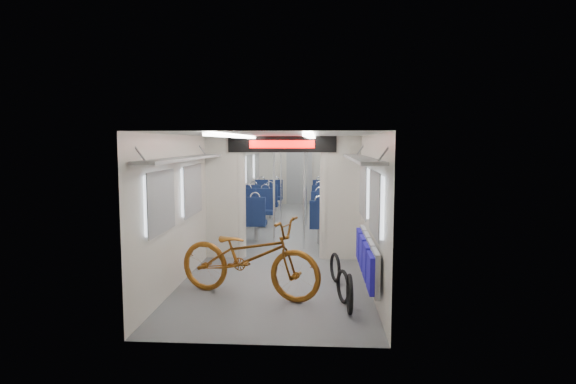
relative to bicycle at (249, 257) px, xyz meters
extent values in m
plane|color=#515456|center=(0.31, 4.34, -0.57)|extent=(12.00, 12.00, 0.00)
cube|color=beige|center=(-1.14, 4.34, 0.58)|extent=(0.02, 12.00, 2.30)
cube|color=beige|center=(1.76, 4.34, 0.58)|extent=(0.02, 12.00, 2.30)
cube|color=beige|center=(0.31, 10.34, 0.58)|extent=(2.90, 0.02, 2.30)
cube|color=beige|center=(0.31, -1.66, 0.58)|extent=(2.90, 0.02, 2.30)
cube|color=silver|center=(0.31, 4.34, 1.73)|extent=(2.90, 12.00, 0.02)
cube|color=white|center=(-0.24, 4.34, 1.70)|extent=(0.12, 11.40, 0.04)
cube|color=white|center=(0.86, 4.34, 1.70)|extent=(0.12, 11.40, 0.04)
cube|color=beige|center=(-0.82, 2.34, 0.43)|extent=(0.65, 0.18, 2.00)
cube|color=beige|center=(1.43, 2.34, 0.43)|extent=(0.65, 0.18, 2.00)
cube|color=beige|center=(0.31, 2.34, 1.58)|extent=(2.90, 0.18, 0.30)
cylinder|color=beige|center=(-0.49, 2.34, 0.43)|extent=(0.20, 0.20, 2.00)
cylinder|color=beige|center=(1.11, 2.34, 0.43)|extent=(0.20, 0.20, 2.00)
cube|color=black|center=(0.31, 2.23, 1.58)|extent=(2.00, 0.03, 0.30)
cube|color=#FF0C07|center=(0.31, 2.20, 1.58)|extent=(1.20, 0.02, 0.14)
cube|color=silver|center=(-1.11, -0.46, 0.83)|extent=(0.04, 1.00, 0.75)
cube|color=silver|center=(1.73, -0.46, 0.83)|extent=(0.04, 1.00, 0.75)
cube|color=silver|center=(-1.11, 1.14, 0.83)|extent=(0.04, 1.00, 0.75)
cube|color=silver|center=(1.73, 1.14, 0.83)|extent=(0.04, 1.00, 0.75)
cube|color=silver|center=(-1.11, 3.84, 0.83)|extent=(0.04, 1.00, 0.75)
cube|color=silver|center=(1.73, 3.84, 0.83)|extent=(0.04, 1.00, 0.75)
cube|color=silver|center=(-1.11, 5.74, 0.83)|extent=(0.04, 1.00, 0.75)
cube|color=silver|center=(1.73, 5.74, 0.83)|extent=(0.04, 1.00, 0.75)
cube|color=silver|center=(-1.11, 7.64, 0.83)|extent=(0.04, 1.00, 0.75)
cube|color=silver|center=(1.73, 7.64, 0.83)|extent=(0.04, 1.00, 0.75)
cube|color=silver|center=(-1.11, 9.44, 0.83)|extent=(0.04, 1.00, 0.75)
cube|color=silver|center=(1.73, 9.44, 0.83)|extent=(0.04, 1.00, 0.75)
cube|color=gray|center=(-0.96, 0.34, 1.38)|extent=(0.30, 3.60, 0.04)
cube|color=gray|center=(1.58, 0.34, 1.38)|extent=(0.30, 3.60, 0.04)
cube|color=gray|center=(-0.96, 6.34, 1.38)|extent=(0.30, 7.60, 0.04)
cube|color=gray|center=(1.58, 6.34, 1.38)|extent=(0.30, 7.60, 0.04)
cube|color=gray|center=(0.31, 10.28, 0.43)|extent=(0.90, 0.05, 2.00)
imported|color=brown|center=(0.00, 0.00, 0.00)|extent=(2.30, 1.40, 1.14)
cube|color=gray|center=(1.69, -0.79, 0.01)|extent=(0.06, 0.49, 0.55)
cube|color=#1C109B|center=(1.63, -0.79, 0.01)|extent=(0.06, 0.45, 0.47)
cube|color=gray|center=(1.69, -0.24, 0.01)|extent=(0.06, 0.49, 0.55)
cube|color=#1C109B|center=(1.63, -0.24, 0.01)|extent=(0.06, 0.45, 0.47)
cube|color=gray|center=(1.69, 0.31, 0.01)|extent=(0.06, 0.49, 0.55)
cube|color=#1C109B|center=(1.63, 0.31, 0.01)|extent=(0.06, 0.45, 0.47)
cube|color=gray|center=(1.69, 0.86, 0.01)|extent=(0.06, 0.49, 0.55)
cube|color=#1C109B|center=(1.63, 0.86, 0.01)|extent=(0.06, 0.45, 0.47)
torus|color=black|center=(1.38, -0.65, -0.33)|extent=(0.07, 0.52, 0.52)
torus|color=black|center=(1.32, -0.24, -0.36)|extent=(0.18, 0.46, 0.47)
torus|color=black|center=(1.25, 0.77, -0.36)|extent=(0.17, 0.46, 0.46)
cube|color=#0D183C|center=(-0.39, 3.86, -0.17)|extent=(0.45, 0.42, 0.10)
cylinder|color=gray|center=(-0.39, 3.86, -0.39)|extent=(0.10, 0.10, 0.35)
cube|color=#0D183C|center=(-0.39, 3.69, 0.15)|extent=(0.45, 0.08, 0.55)
torus|color=silver|center=(-0.39, 3.69, 0.43)|extent=(0.23, 0.03, 0.23)
cube|color=#0D183C|center=(-0.39, 5.55, -0.17)|extent=(0.45, 0.42, 0.10)
cylinder|color=gray|center=(-0.39, 5.55, -0.39)|extent=(0.10, 0.10, 0.35)
cube|color=#0D183C|center=(-0.39, 5.72, 0.15)|extent=(0.45, 0.08, 0.55)
torus|color=silver|center=(-0.39, 5.72, 0.43)|extent=(0.23, 0.03, 0.23)
cube|color=#0D183C|center=(-0.86, 3.86, -0.17)|extent=(0.45, 0.42, 0.10)
cylinder|color=gray|center=(-0.86, 3.86, -0.39)|extent=(0.10, 0.10, 0.35)
cube|color=#0D183C|center=(-0.86, 3.69, 0.15)|extent=(0.45, 0.08, 0.55)
torus|color=silver|center=(-0.86, 3.69, 0.43)|extent=(0.23, 0.03, 0.23)
cube|color=#0D183C|center=(-0.86, 5.55, -0.17)|extent=(0.45, 0.42, 0.10)
cylinder|color=gray|center=(-0.86, 5.55, -0.39)|extent=(0.10, 0.10, 0.35)
cube|color=#0D183C|center=(-0.86, 5.72, 0.15)|extent=(0.45, 0.08, 0.55)
torus|color=silver|center=(-0.86, 5.72, 0.43)|extent=(0.23, 0.03, 0.23)
cube|color=#0D183C|center=(1.01, 3.61, -0.17)|extent=(0.42, 0.39, 0.10)
cylinder|color=gray|center=(1.01, 3.61, -0.39)|extent=(0.10, 0.10, 0.35)
cube|color=#0D183C|center=(1.01, 3.45, 0.14)|extent=(0.42, 0.07, 0.51)
torus|color=silver|center=(1.01, 3.45, 0.39)|extent=(0.21, 0.03, 0.21)
cube|color=#0D183C|center=(1.01, 5.20, -0.17)|extent=(0.42, 0.39, 0.10)
cylinder|color=gray|center=(1.01, 5.20, -0.39)|extent=(0.10, 0.10, 0.35)
cube|color=#0D183C|center=(1.01, 5.36, 0.14)|extent=(0.42, 0.07, 0.51)
torus|color=silver|center=(1.01, 5.36, 0.39)|extent=(0.21, 0.03, 0.21)
cube|color=#0D183C|center=(1.48, 3.61, -0.17)|extent=(0.42, 0.39, 0.10)
cylinder|color=gray|center=(1.48, 3.61, -0.39)|extent=(0.10, 0.10, 0.35)
cube|color=#0D183C|center=(1.48, 3.45, 0.14)|extent=(0.42, 0.07, 0.51)
torus|color=silver|center=(1.48, 3.45, 0.39)|extent=(0.21, 0.03, 0.21)
cube|color=#0D183C|center=(1.48, 5.20, -0.17)|extent=(0.42, 0.39, 0.10)
cylinder|color=gray|center=(1.48, 5.20, -0.39)|extent=(0.10, 0.10, 0.35)
cube|color=#0D183C|center=(1.48, 5.36, 0.14)|extent=(0.42, 0.07, 0.51)
torus|color=silver|center=(1.48, 5.36, 0.39)|extent=(0.21, 0.03, 0.21)
cube|color=#0D183C|center=(-0.39, 7.06, -0.17)|extent=(0.43, 0.41, 0.10)
cylinder|color=gray|center=(-0.39, 7.06, -0.39)|extent=(0.10, 0.10, 0.35)
cube|color=#0D183C|center=(-0.39, 6.90, 0.15)|extent=(0.43, 0.08, 0.53)
torus|color=silver|center=(-0.39, 6.90, 0.41)|extent=(0.22, 0.03, 0.22)
cube|color=#0D183C|center=(-0.39, 8.70, -0.17)|extent=(0.43, 0.41, 0.10)
cylinder|color=gray|center=(-0.39, 8.70, -0.39)|extent=(0.10, 0.10, 0.35)
cube|color=#0D183C|center=(-0.39, 8.87, 0.15)|extent=(0.43, 0.08, 0.53)
torus|color=silver|center=(-0.39, 8.87, 0.41)|extent=(0.22, 0.03, 0.22)
cube|color=#0D183C|center=(-0.86, 7.06, -0.17)|extent=(0.43, 0.41, 0.10)
cylinder|color=gray|center=(-0.86, 7.06, -0.39)|extent=(0.10, 0.10, 0.35)
cube|color=#0D183C|center=(-0.86, 6.90, 0.15)|extent=(0.43, 0.08, 0.53)
torus|color=silver|center=(-0.86, 6.90, 0.41)|extent=(0.22, 0.03, 0.22)
cube|color=#0D183C|center=(-0.86, 8.70, -0.17)|extent=(0.43, 0.41, 0.10)
cylinder|color=gray|center=(-0.86, 8.70, -0.39)|extent=(0.10, 0.10, 0.35)
cube|color=#0D183C|center=(-0.86, 8.87, 0.15)|extent=(0.43, 0.08, 0.53)
torus|color=silver|center=(-0.86, 8.87, 0.41)|extent=(0.22, 0.03, 0.22)
cube|color=#0D183C|center=(1.01, 7.25, -0.17)|extent=(0.43, 0.40, 0.10)
cylinder|color=gray|center=(1.01, 7.25, -0.39)|extent=(0.10, 0.10, 0.35)
cube|color=#0D183C|center=(1.01, 7.08, 0.14)|extent=(0.43, 0.08, 0.52)
torus|color=silver|center=(1.01, 7.08, 0.40)|extent=(0.22, 0.03, 0.22)
cube|color=#0D183C|center=(1.01, 8.86, -0.17)|extent=(0.43, 0.40, 0.10)
cylinder|color=gray|center=(1.01, 8.86, -0.39)|extent=(0.10, 0.10, 0.35)
cube|color=#0D183C|center=(1.01, 9.02, 0.14)|extent=(0.43, 0.08, 0.52)
torus|color=silver|center=(1.01, 9.02, 0.40)|extent=(0.22, 0.03, 0.22)
cube|color=#0D183C|center=(1.48, 7.25, -0.17)|extent=(0.43, 0.40, 0.10)
cylinder|color=gray|center=(1.48, 7.25, -0.39)|extent=(0.10, 0.10, 0.35)
cube|color=#0D183C|center=(1.48, 7.08, 0.14)|extent=(0.43, 0.08, 0.52)
torus|color=silver|center=(1.48, 7.08, 0.40)|extent=(0.22, 0.03, 0.22)
cube|color=#0D183C|center=(1.48, 8.86, -0.17)|extent=(0.43, 0.40, 0.10)
cylinder|color=gray|center=(1.48, 8.86, -0.39)|extent=(0.10, 0.10, 0.35)
cube|color=#0D183C|center=(1.48, 9.02, 0.14)|extent=(0.43, 0.08, 0.52)
torus|color=silver|center=(1.48, 9.02, 0.40)|extent=(0.22, 0.03, 0.22)
cylinder|color=silver|center=(0.08, 3.01, 0.58)|extent=(0.05, 0.05, 2.30)
cylinder|color=silver|center=(0.69, 3.07, 0.58)|extent=(0.05, 0.05, 2.30)
cylinder|color=silver|center=(-0.01, 5.94, 0.58)|extent=(0.04, 0.04, 2.30)
cylinder|color=silver|center=(0.67, 5.94, 0.58)|extent=(0.05, 0.05, 2.30)
camera|label=1|loc=(0.98, -6.63, 1.61)|focal=30.00mm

